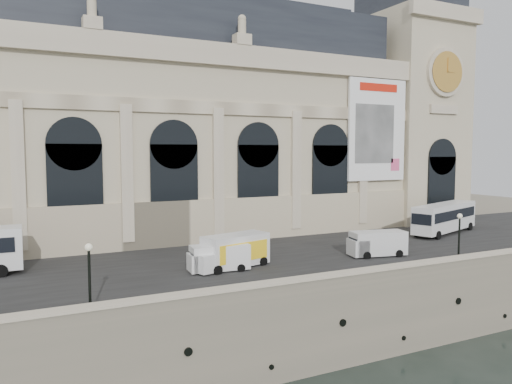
% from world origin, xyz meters
% --- Properties ---
extents(ground, '(260.00, 260.00, 0.00)m').
position_xyz_m(ground, '(0.00, 0.00, 0.00)').
color(ground, black).
rests_on(ground, ground).
extents(quay, '(160.00, 70.00, 6.00)m').
position_xyz_m(quay, '(0.00, 35.00, 3.00)').
color(quay, gray).
rests_on(quay, ground).
extents(street, '(160.00, 24.00, 0.06)m').
position_xyz_m(street, '(0.00, 14.00, 6.03)').
color(street, '#2D2D2D').
rests_on(street, quay).
extents(parapet, '(160.00, 1.40, 1.21)m').
position_xyz_m(parapet, '(0.00, 0.60, 6.62)').
color(parapet, gray).
rests_on(parapet, quay).
extents(museum, '(69.00, 18.70, 29.10)m').
position_xyz_m(museum, '(-5.98, 30.86, 19.72)').
color(museum, '#C3B696').
rests_on(museum, quay).
extents(clock_pavilion, '(13.00, 14.72, 36.70)m').
position_xyz_m(clock_pavilion, '(34.00, 27.93, 23.42)').
color(clock_pavilion, '#C3B696').
rests_on(clock_pavilion, quay).
extents(bus_right, '(12.88, 6.73, 3.76)m').
position_xyz_m(bus_right, '(28.63, 15.18, 8.11)').
color(bus_right, silver).
rests_on(bus_right, quay).
extents(van_b, '(5.33, 2.52, 2.30)m').
position_xyz_m(van_b, '(-4.17, 9.67, 7.18)').
color(van_b, silver).
rests_on(van_b, quay).
extents(van_c, '(5.88, 3.19, 2.48)m').
position_xyz_m(van_c, '(12.01, 8.45, 7.27)').
color(van_c, silver).
rests_on(van_c, quay).
extents(box_truck, '(7.67, 4.12, 2.95)m').
position_xyz_m(box_truck, '(-2.44, 10.23, 7.49)').
color(box_truck, silver).
rests_on(box_truck, quay).
extents(lamp_left, '(0.47, 0.47, 4.64)m').
position_xyz_m(lamp_left, '(-15.55, 2.33, 8.31)').
color(lamp_left, black).
rests_on(lamp_left, quay).
extents(lamp_right, '(0.47, 0.47, 4.60)m').
position_xyz_m(lamp_right, '(17.05, 2.77, 8.29)').
color(lamp_right, black).
rests_on(lamp_right, quay).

